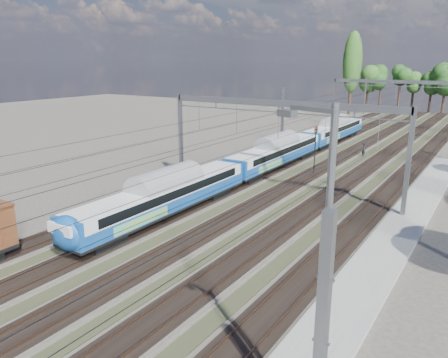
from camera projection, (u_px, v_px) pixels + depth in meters
The scene contains 9 objects.
track_bed at pixel (330, 164), 53.96m from camera, with size 21.00×130.00×0.34m.
platform at pixel (377, 264), 27.43m from camera, with size 3.00×70.00×0.30m, color gray.
catenary at pixel (356, 107), 58.34m from camera, with size 25.65×130.00×9.00m.
tree_belt at pixel (445, 82), 87.85m from camera, with size 38.93×97.33×12.11m.
poplar at pixel (352, 62), 101.33m from camera, with size 4.40×4.40×19.04m.
emu_train at pixel (276, 150), 50.66m from camera, with size 2.82×59.80×4.13m.
worker at pixel (364, 150), 58.12m from camera, with size 0.68×0.45×1.87m, color black.
signal_near at pixel (315, 145), 48.36m from camera, with size 0.38×0.34×5.43m.
lamp_post at pixel (321, 270), 13.54m from camera, with size 1.91×0.61×11.39m.
Camera 1 is at (17.58, -6.24, 12.54)m, focal length 35.00 mm.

